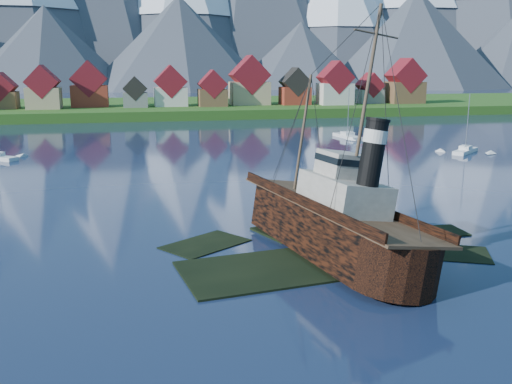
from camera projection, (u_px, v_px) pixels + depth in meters
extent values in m
plane|color=#172442|center=(313.00, 258.00, 51.62)|extent=(1400.00, 1400.00, 0.00)
cube|color=black|center=(286.00, 271.00, 49.16)|extent=(19.08, 11.42, 1.00)
cube|color=black|center=(358.00, 244.00, 56.76)|extent=(15.15, 9.76, 1.00)
cube|color=black|center=(304.00, 232.00, 60.67)|extent=(11.45, 9.06, 1.00)
cube|color=black|center=(438.00, 257.00, 53.24)|extent=(10.27, 8.34, 1.00)
cube|color=black|center=(205.00, 248.00, 55.56)|extent=(9.42, 8.68, 1.00)
cube|color=black|center=(435.00, 235.00, 59.57)|extent=(6.00, 4.00, 1.00)
cube|color=#234D16|center=(174.00, 111.00, 213.70)|extent=(600.00, 80.00, 3.20)
cube|color=#3F3D38|center=(183.00, 121.00, 177.47)|extent=(600.00, 2.50, 2.00)
cube|color=brown|center=(3.00, 100.00, 184.64)|extent=(9.00, 8.00, 5.50)
cube|color=maroon|center=(2.00, 86.00, 183.68)|extent=(9.16, 8.16, 9.16)
cube|color=tan|center=(44.00, 98.00, 184.33)|extent=(10.50, 9.00, 6.80)
cube|color=maroon|center=(43.00, 82.00, 183.17)|extent=(10.69, 9.18, 10.69)
cube|color=maroon|center=(90.00, 96.00, 192.90)|extent=(12.00, 8.50, 7.20)
cube|color=maroon|center=(89.00, 79.00, 191.64)|extent=(12.22, 8.67, 12.22)
cube|color=slate|center=(135.00, 100.00, 191.50)|extent=(8.00, 7.00, 4.80)
cube|color=black|center=(135.00, 88.00, 190.66)|extent=(8.15, 7.14, 8.15)
cube|color=beige|center=(171.00, 97.00, 196.67)|extent=(11.00, 9.50, 6.40)
cube|color=maroon|center=(170.00, 81.00, 195.54)|extent=(11.20, 9.69, 11.20)
cube|color=brown|center=(212.00, 98.00, 195.83)|extent=(9.50, 8.00, 5.80)
cube|color=maroon|center=(212.00, 84.00, 194.81)|extent=(9.67, 8.16, 9.67)
cube|color=tan|center=(249.00, 93.00, 203.25)|extent=(13.50, 10.00, 8.00)
cube|color=maroon|center=(249.00, 75.00, 201.84)|extent=(13.75, 10.20, 13.75)
cube|color=maroon|center=(295.00, 96.00, 203.90)|extent=(10.00, 8.50, 6.20)
cube|color=black|center=(295.00, 82.00, 202.83)|extent=(10.18, 8.67, 10.18)
cube|color=beige|center=(335.00, 94.00, 203.80)|extent=(11.50, 9.00, 7.50)
cube|color=maroon|center=(335.00, 77.00, 202.52)|extent=(11.71, 9.18, 11.71)
cube|color=slate|center=(369.00, 96.00, 210.99)|extent=(9.00, 7.50, 5.00)
cube|color=maroon|center=(370.00, 85.00, 210.09)|extent=(9.16, 7.65, 9.16)
cube|color=brown|center=(404.00, 92.00, 211.47)|extent=(12.50, 10.00, 7.80)
cube|color=maroon|center=(405.00, 76.00, 210.12)|extent=(12.73, 10.20, 12.73)
cone|color=#2D333D|center=(180.00, 1.00, 490.49)|extent=(170.00, 170.00, 145.00)
cone|color=#2D333D|center=(338.00, 15.00, 512.14)|extent=(150.00, 150.00, 125.00)
cone|color=#2D333D|center=(47.00, 49.00, 387.79)|extent=(120.00, 120.00, 58.00)
cone|color=#2D333D|center=(180.00, 44.00, 400.78)|extent=(136.00, 136.00, 66.00)
cone|color=#2D333D|center=(301.00, 56.00, 424.99)|extent=(110.00, 110.00, 50.00)
cone|color=#2D333D|center=(415.00, 40.00, 438.02)|extent=(150.00, 150.00, 75.00)
cube|color=black|center=(326.00, 230.00, 52.55)|extent=(6.89, 19.83, 4.13)
cone|color=black|center=(289.00, 199.00, 64.82)|extent=(6.89, 6.89, 6.89)
cylinder|color=black|center=(370.00, 266.00, 43.10)|extent=(6.89, 6.89, 4.13)
cube|color=#4C3826|center=(327.00, 207.00, 52.08)|extent=(6.75, 26.17, 0.25)
cube|color=black|center=(292.00, 204.00, 51.30)|extent=(0.20, 25.34, 0.89)
cube|color=black|center=(361.00, 201.00, 52.66)|extent=(0.20, 25.34, 0.89)
cube|color=#ADA89E|center=(333.00, 195.00, 50.35)|extent=(5.12, 8.36, 2.95)
cube|color=#ADA89E|center=(330.00, 165.00, 50.72)|extent=(3.54, 3.94, 2.16)
cylinder|color=black|center=(348.00, 153.00, 46.32)|extent=(1.87, 1.87, 5.51)
cylinder|color=silver|center=(349.00, 136.00, 46.02)|extent=(1.97, 1.97, 1.08)
cylinder|color=#473828|center=(303.00, 132.00, 58.27)|extent=(0.28, 0.28, 11.81)
cylinder|color=#473828|center=(341.00, 80.00, 47.21)|extent=(0.31, 0.31, 12.79)
cube|color=white|center=(465.00, 152.00, 112.63)|extent=(8.21, 7.38, 1.25)
cube|color=white|center=(466.00, 147.00, 112.41)|extent=(3.15, 3.08, 0.73)
cylinder|color=gray|center=(468.00, 122.00, 111.30)|extent=(0.15, 0.15, 10.83)
cube|color=white|center=(347.00, 138.00, 135.48)|extent=(3.81, 10.82, 1.27)
cube|color=white|center=(348.00, 133.00, 135.26)|extent=(2.65, 3.21, 0.74)
cylinder|color=gray|center=(348.00, 112.00, 134.14)|extent=(0.15, 0.15, 11.02)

